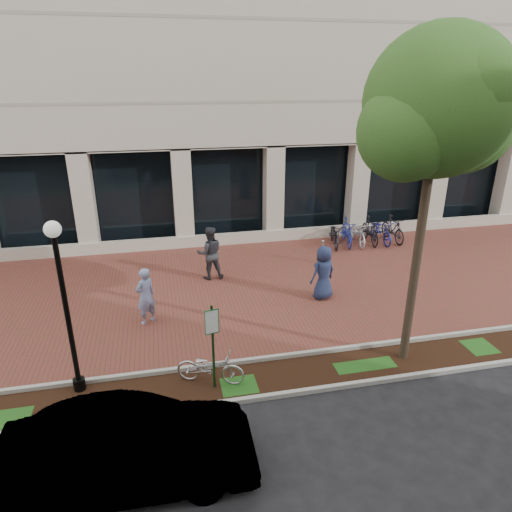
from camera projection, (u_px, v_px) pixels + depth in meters
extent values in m
plane|color=black|center=(252.00, 286.00, 16.22)|extent=(120.00, 120.00, 0.00)
cube|color=brown|center=(252.00, 286.00, 16.22)|extent=(40.00, 9.00, 0.01)
cube|color=black|center=(295.00, 374.00, 11.45)|extent=(40.00, 1.50, 0.01)
cube|color=#A7A69D|center=(287.00, 356.00, 12.11)|extent=(40.00, 0.12, 0.12)
cube|color=#A7A69D|center=(304.00, 391.00, 10.75)|extent=(40.00, 0.12, 0.12)
cube|color=#BCB1A1|center=(207.00, 6.00, 22.01)|extent=(40.00, 12.00, 11.80)
cube|color=black|center=(227.00, 192.00, 20.52)|extent=(40.00, 0.15, 4.20)
cube|color=#BCB1A1|center=(231.00, 239.00, 20.21)|extent=(40.00, 0.25, 0.50)
cube|color=#BCB1A1|center=(229.00, 196.00, 19.89)|extent=(0.80, 0.80, 4.20)
cube|color=#143917|center=(213.00, 348.00, 10.59)|extent=(0.05, 0.05, 2.21)
cube|color=#18602D|center=(212.00, 322.00, 10.30)|extent=(0.34, 0.02, 0.62)
cube|color=white|center=(212.00, 322.00, 10.29)|extent=(0.30, 0.01, 0.56)
cylinder|color=black|center=(79.00, 384.00, 10.86)|extent=(0.28, 0.28, 0.30)
cylinder|color=black|center=(68.00, 318.00, 10.20)|extent=(0.12, 0.12, 3.89)
sphere|color=silver|center=(52.00, 229.00, 9.42)|extent=(0.36, 0.36, 0.36)
cylinder|color=#413525|center=(415.00, 274.00, 11.27)|extent=(0.22, 0.22, 4.83)
sphere|color=#274D18|center=(439.00, 102.00, 9.77)|extent=(3.26, 3.26, 3.26)
sphere|color=#274D18|center=(463.00, 124.00, 10.43)|extent=(2.28, 2.28, 2.28)
sphere|color=#274D18|center=(407.00, 132.00, 9.60)|extent=(2.12, 2.12, 2.12)
imported|color=silver|center=(210.00, 367.00, 11.01)|extent=(1.78, 1.15, 0.88)
imported|color=#8493C5|center=(146.00, 296.00, 13.54)|extent=(0.78, 0.73, 1.78)
imported|color=#2D2E33|center=(210.00, 253.00, 16.54)|extent=(0.98, 0.78, 1.98)
imported|color=#1F2A4F|center=(323.00, 273.00, 15.06)|extent=(1.05, 0.86, 1.85)
cylinder|color=#B7B6BB|center=(322.00, 253.00, 18.05)|extent=(0.11, 0.11, 0.88)
sphere|color=#B7B6BB|center=(323.00, 241.00, 17.87)|extent=(0.12, 0.12, 0.12)
imported|color=black|center=(335.00, 234.00, 19.92)|extent=(1.13, 2.10, 1.05)
imported|color=navy|center=(347.00, 232.00, 20.00)|extent=(0.88, 2.00, 1.16)
imported|color=silver|center=(358.00, 233.00, 20.13)|extent=(0.94, 2.07, 1.05)
imported|color=black|center=(370.00, 230.00, 20.22)|extent=(0.69, 1.97, 1.16)
imported|color=navy|center=(381.00, 231.00, 20.35)|extent=(0.74, 2.01, 1.05)
imported|color=black|center=(393.00, 229.00, 20.44)|extent=(0.61, 1.95, 1.16)
cylinder|color=#B7B6BB|center=(364.00, 235.00, 20.23)|extent=(0.04, 0.04, 0.80)
imported|color=#B3B2B7|center=(129.00, 450.00, 8.17)|extent=(4.58, 1.70, 1.50)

